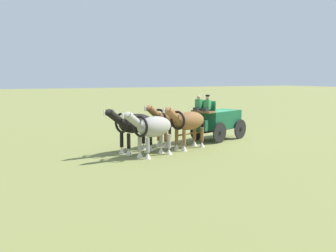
{
  "coord_description": "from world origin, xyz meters",
  "views": [
    {
      "loc": [
        12.98,
        19.11,
        3.76
      ],
      "look_at": [
        4.12,
        1.33,
        1.2
      ],
      "focal_mm": 40.72,
      "sensor_mm": 36.0,
      "label": 1
    }
  ],
  "objects_px": {
    "draft_horse_rear_off": "(170,120)",
    "draft_horse_lead_off": "(134,125)",
    "draft_horse_lead_near": "(152,128)",
    "draft_horse_rear_near": "(188,122)",
    "show_wagon": "(217,120)"
  },
  "relations": [
    {
      "from": "show_wagon",
      "to": "draft_horse_lead_near",
      "type": "relative_size",
      "value": 1.85
    },
    {
      "from": "show_wagon",
      "to": "draft_horse_rear_off",
      "type": "bearing_deg",
      "value": 9.64
    },
    {
      "from": "show_wagon",
      "to": "draft_horse_rear_off",
      "type": "xyz_separation_m",
      "value": [
        3.51,
        0.6,
        0.25
      ]
    },
    {
      "from": "show_wagon",
      "to": "draft_horse_rear_off",
      "type": "relative_size",
      "value": 1.82
    },
    {
      "from": "draft_horse_lead_off",
      "to": "draft_horse_rear_off",
      "type": "bearing_deg",
      "value": -159.85
    },
    {
      "from": "draft_horse_lead_near",
      "to": "draft_horse_lead_off",
      "type": "relative_size",
      "value": 0.99
    },
    {
      "from": "draft_horse_rear_off",
      "to": "draft_horse_lead_off",
      "type": "xyz_separation_m",
      "value": [
        2.44,
        0.9,
        -0.04
      ]
    },
    {
      "from": "show_wagon",
      "to": "draft_horse_lead_near",
      "type": "bearing_deg",
      "value": 26.23
    },
    {
      "from": "draft_horse_rear_off",
      "to": "draft_horse_lead_off",
      "type": "relative_size",
      "value": 1.0
    },
    {
      "from": "draft_horse_lead_near",
      "to": "draft_horse_lead_off",
      "type": "bearing_deg",
      "value": -69.67
    },
    {
      "from": "draft_horse_rear_near",
      "to": "draft_horse_lead_near",
      "type": "distance_m",
      "value": 2.6
    },
    {
      "from": "draft_horse_lead_near",
      "to": "draft_horse_lead_off",
      "type": "height_order",
      "value": "draft_horse_lead_off"
    },
    {
      "from": "draft_horse_rear_near",
      "to": "draft_horse_rear_off",
      "type": "distance_m",
      "value": 1.3
    },
    {
      "from": "draft_horse_rear_near",
      "to": "draft_horse_rear_off",
      "type": "relative_size",
      "value": 0.99
    },
    {
      "from": "draft_horse_rear_near",
      "to": "draft_horse_lead_off",
      "type": "relative_size",
      "value": 1.0
    }
  ]
}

